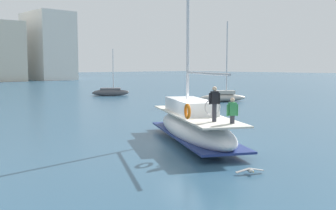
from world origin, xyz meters
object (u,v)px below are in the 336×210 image
main_sailboat (194,125)px  seagull (250,170)px  moored_sloop_near (111,91)px  moored_catamaran (223,96)px

main_sailboat → seagull: size_ratio=11.76×
moored_sloop_near → seagull: 39.93m
moored_sloop_near → moored_catamaran: 16.57m
main_sailboat → moored_sloop_near: 33.60m
main_sailboat → seagull: (-2.91, -5.62, -0.77)m
main_sailboat → moored_sloop_near: main_sailboat is taller
moored_catamaran → seagull: moored_catamaran is taller
main_sailboat → moored_catamaran: size_ratio=1.42×
moored_sloop_near → main_sailboat: bearing=-117.1°
moored_sloop_near → seagull: bearing=-117.2°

